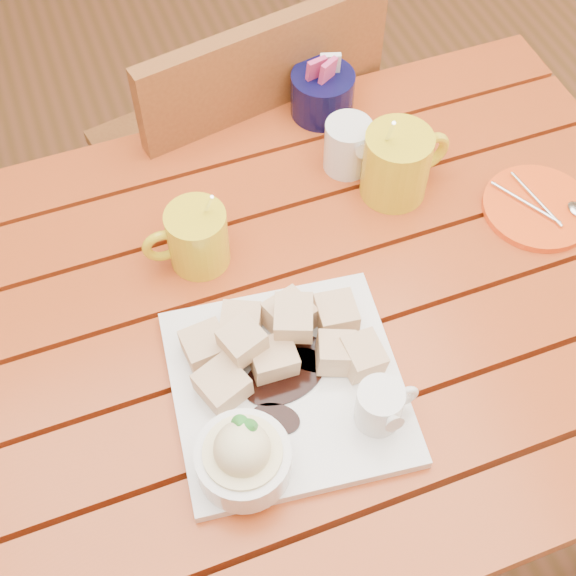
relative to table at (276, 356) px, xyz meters
name	(u,v)px	position (x,y,z in m)	size (l,w,h in m)	color
ground	(280,509)	(0.00, 0.00, -0.64)	(5.00, 5.00, 0.00)	brown
table	(276,356)	(0.00, 0.00, 0.00)	(1.20, 0.79, 0.75)	#913C12
dessert_plate	(279,394)	(-0.04, -0.13, 0.14)	(0.31, 0.31, 0.11)	white
coffee_mug_left	(196,237)	(-0.07, 0.13, 0.16)	(0.12, 0.08, 0.14)	yellow
coffee_mug_right	(398,163)	(0.24, 0.15, 0.16)	(0.14, 0.10, 0.16)	yellow
cream_pitcher	(349,145)	(0.20, 0.22, 0.15)	(0.10, 0.09, 0.09)	white
sugar_caddy	(322,93)	(0.20, 0.34, 0.15)	(0.10, 0.10, 0.11)	black
orange_saucer	(539,207)	(0.42, 0.04, 0.11)	(0.16, 0.16, 0.02)	#FF4F16
chair_far	(240,166)	(0.11, 0.50, -0.14)	(0.50, 0.50, 0.90)	brown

